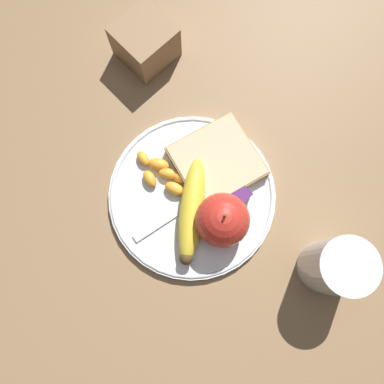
% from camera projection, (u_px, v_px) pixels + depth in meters
% --- Properties ---
extents(ground_plane, '(3.00, 3.00, 0.00)m').
position_uv_depth(ground_plane, '(192.00, 196.00, 0.59)').
color(ground_plane, olive).
extents(plate, '(0.26, 0.26, 0.01)m').
position_uv_depth(plate, '(192.00, 195.00, 0.59)').
color(plate, silver).
rests_on(plate, ground_plane).
extents(juice_glass, '(0.08, 0.08, 0.11)m').
position_uv_depth(juice_glass, '(335.00, 267.00, 0.52)').
color(juice_glass, silver).
rests_on(juice_glass, ground_plane).
extents(apple, '(0.08, 0.08, 0.09)m').
position_uv_depth(apple, '(224.00, 219.00, 0.53)').
color(apple, red).
rests_on(apple, plate).
extents(banana, '(0.15, 0.13, 0.04)m').
position_uv_depth(banana, '(192.00, 210.00, 0.56)').
color(banana, yellow).
rests_on(banana, plate).
extents(bread_slice, '(0.15, 0.14, 0.02)m').
position_uv_depth(bread_slice, '(217.00, 162.00, 0.58)').
color(bread_slice, '#AB8751').
rests_on(bread_slice, plate).
extents(fork, '(0.16, 0.05, 0.00)m').
position_uv_depth(fork, '(186.00, 203.00, 0.58)').
color(fork, silver).
rests_on(fork, plate).
extents(jam_packet, '(0.04, 0.04, 0.02)m').
position_uv_depth(jam_packet, '(234.00, 197.00, 0.57)').
color(jam_packet, silver).
rests_on(jam_packet, plate).
extents(orange_segment_0, '(0.03, 0.03, 0.02)m').
position_uv_depth(orange_segment_0, '(168.00, 174.00, 0.58)').
color(orange_segment_0, '#F9A32D').
rests_on(orange_segment_0, plate).
extents(orange_segment_1, '(0.03, 0.04, 0.02)m').
position_uv_depth(orange_segment_1, '(175.00, 189.00, 0.58)').
color(orange_segment_1, '#F9A32D').
rests_on(orange_segment_1, plate).
extents(orange_segment_2, '(0.03, 0.04, 0.02)m').
position_uv_depth(orange_segment_2, '(159.00, 164.00, 0.58)').
color(orange_segment_2, '#F9A32D').
rests_on(orange_segment_2, plate).
extents(orange_segment_3, '(0.03, 0.04, 0.02)m').
position_uv_depth(orange_segment_3, '(182.00, 177.00, 0.58)').
color(orange_segment_3, '#F9A32D').
rests_on(orange_segment_3, plate).
extents(orange_segment_4, '(0.02, 0.03, 0.02)m').
position_uv_depth(orange_segment_4, '(150.00, 179.00, 0.58)').
color(orange_segment_4, '#F9A32D').
rests_on(orange_segment_4, plate).
extents(orange_segment_5, '(0.02, 0.03, 0.01)m').
position_uv_depth(orange_segment_5, '(143.00, 158.00, 0.59)').
color(orange_segment_5, '#F9A32D').
rests_on(orange_segment_5, plate).
extents(condiment_caddy, '(0.08, 0.08, 0.07)m').
position_uv_depth(condiment_caddy, '(145.00, 42.00, 0.61)').
color(condiment_caddy, '#93704C').
rests_on(condiment_caddy, ground_plane).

